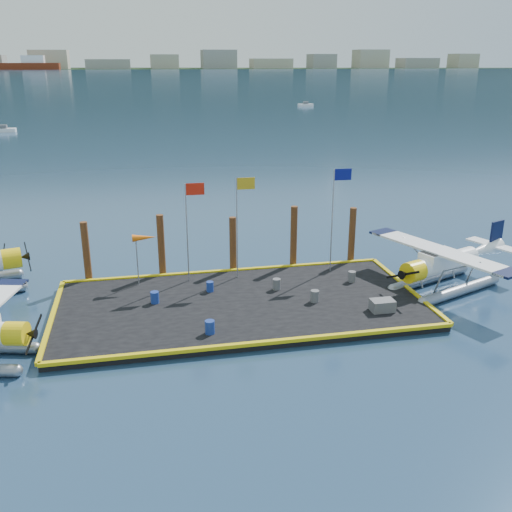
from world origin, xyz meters
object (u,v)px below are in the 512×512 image
(drum_3, at_px, (210,327))
(windsock, at_px, (144,239))
(flagpole_red, at_px, (190,217))
(piling_3, at_px, (294,239))
(piling_0, at_px, (86,254))
(seaplane_d, at_px, (442,266))
(drum_1, at_px, (315,296))
(flagpole_yellow, at_px, (240,212))
(crate, at_px, (382,305))
(flagpole_blue, at_px, (336,205))
(drum_0, at_px, (155,297))
(piling_4, at_px, (352,237))
(drum_4, at_px, (352,277))
(drum_2, at_px, (277,284))
(piling_1, at_px, (161,248))
(piling_2, at_px, (233,246))
(drum_5, at_px, (210,287))

(drum_3, bearing_deg, windsock, 111.48)
(drum_3, height_order, flagpole_red, flagpole_red)
(flagpole_red, distance_m, piling_3, 7.33)
(flagpole_red, bearing_deg, piling_0, 165.54)
(seaplane_d, xyz_separation_m, drum_1, (-8.15, -0.97, -0.82))
(flagpole_yellow, distance_m, piling_3, 4.75)
(crate, height_order, flagpole_yellow, flagpole_yellow)
(flagpole_red, height_order, flagpole_blue, flagpole_blue)
(flagpole_blue, height_order, piling_0, flagpole_blue)
(drum_0, distance_m, piling_4, 13.99)
(drum_3, distance_m, flagpole_yellow, 8.70)
(piling_3, bearing_deg, piling_4, 0.00)
(drum_4, bearing_deg, drum_0, -175.96)
(drum_1, distance_m, piling_3, 6.40)
(drum_2, bearing_deg, flagpole_yellow, 124.64)
(drum_0, xyz_separation_m, drum_2, (7.05, 0.54, -0.00))
(drum_0, distance_m, flagpole_red, 5.29)
(drum_1, xyz_separation_m, drum_3, (-6.19, -2.68, 0.01))
(drum_3, relative_size, piling_4, 0.17)
(flagpole_red, xyz_separation_m, piling_0, (-6.21, 1.60, -2.40))
(drum_1, distance_m, flagpole_red, 8.66)
(flagpole_red, bearing_deg, piling_1, 136.85)
(drum_0, distance_m, piling_2, 7.00)
(drum_1, relative_size, drum_4, 1.03)
(piling_1, xyz_separation_m, piling_2, (4.50, 0.00, -0.20))
(piling_4, bearing_deg, piling_3, 180.00)
(piling_3, bearing_deg, drum_4, -54.84)
(drum_3, xyz_separation_m, crate, (9.38, 0.79, -0.03))
(seaplane_d, distance_m, piling_4, 6.43)
(drum_2, distance_m, windsock, 8.20)
(drum_4, distance_m, piling_0, 16.14)
(piling_0, bearing_deg, piling_3, 0.00)
(crate, relative_size, flagpole_blue, 0.19)
(drum_1, bearing_deg, flagpole_yellow, 125.83)
(flagpole_blue, bearing_deg, seaplane_d, -33.58)
(crate, bearing_deg, drum_5, 152.27)
(windsock, bearing_deg, drum_3, -68.52)
(drum_5, height_order, piling_2, piling_2)
(flagpole_blue, bearing_deg, drum_4, -78.22)
(drum_4, xyz_separation_m, piling_1, (-11.15, 3.76, 1.38))
(drum_1, height_order, drum_3, drum_3)
(seaplane_d, distance_m, piling_0, 21.35)
(drum_0, bearing_deg, flagpole_yellow, 29.16)
(drum_4, height_order, piling_4, piling_4)
(seaplane_d, height_order, piling_2, piling_2)
(drum_0, xyz_separation_m, windsock, (-0.37, 2.99, 2.50))
(drum_5, xyz_separation_m, crate, (8.68, -4.56, 0.01))
(seaplane_d, distance_m, drum_1, 8.25)
(piling_1, bearing_deg, drum_2, -32.34)
(crate, bearing_deg, seaplane_d, 29.94)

